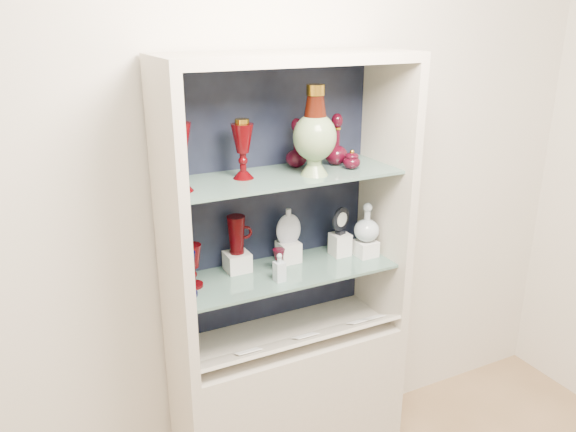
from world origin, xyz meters
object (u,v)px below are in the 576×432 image
cobalt_goblet (187,274)px  cameo_medallion (341,220)px  ruby_goblet_small (279,261)px  clear_square_bottle (279,267)px  ruby_pitcher (236,235)px  ruby_decanter_a (296,140)px  clear_round_decanter (367,223)px  pedestal_lamp_left (178,155)px  pedestal_lamp_right (243,149)px  ruby_goblet_tall (193,266)px  ruby_decanter_b (337,138)px  lidded_bowl (352,159)px  flat_flask (288,225)px

cobalt_goblet → cameo_medallion: size_ratio=1.42×
ruby_goblet_small → clear_square_bottle: 0.09m
ruby_pitcher → cameo_medallion: 0.48m
ruby_decanter_a → clear_round_decanter: size_ratio=1.36×
ruby_pitcher → pedestal_lamp_left: bearing=-139.6°
clear_round_decanter → pedestal_lamp_right: bearing=175.9°
ruby_goblet_small → ruby_pitcher: (-0.15, 0.09, 0.11)m
cobalt_goblet → ruby_goblet_tall: size_ratio=1.01×
pedestal_lamp_left → ruby_pitcher: bearing=26.1°
ruby_goblet_tall → ruby_goblet_small: bearing=-4.0°
ruby_pitcher → clear_round_decanter: 0.58m
ruby_decanter_b → ruby_goblet_small: bearing=-171.2°
lidded_bowl → ruby_goblet_small: (-0.31, 0.04, -0.41)m
ruby_decanter_a → pedestal_lamp_left: bearing=-167.8°
cobalt_goblet → ruby_pitcher: 0.30m
cobalt_goblet → ruby_decanter_b: bearing=7.0°
lidded_bowl → ruby_goblet_tall: lidded_bowl is taller
lidded_bowl → ruby_goblet_small: 0.52m
flat_flask → ruby_pitcher: bearing=-177.7°
pedestal_lamp_left → flat_flask: (0.49, 0.11, -0.38)m
ruby_decanter_b → ruby_goblet_small: (-0.29, -0.05, -0.48)m
ruby_decanter_b → clear_square_bottle: (-0.33, -0.13, -0.47)m
cobalt_goblet → ruby_pitcher: bearing=27.0°
ruby_decanter_a → clear_square_bottle: ruby_decanter_a is taller
cobalt_goblet → pedestal_lamp_right: bearing=13.0°
pedestal_lamp_left → clear_round_decanter: size_ratio=1.58×
ruby_decanter_a → lidded_bowl: size_ratio=2.79×
pedestal_lamp_left → ruby_pitcher: 0.49m
ruby_decanter_a → clear_square_bottle: (-0.16, -0.16, -0.47)m
ruby_goblet_tall → clear_square_bottle: size_ratio=1.49×
lidded_bowl → clear_round_decanter: bearing=12.3°
flat_flask → clear_round_decanter: flat_flask is taller
ruby_goblet_small → cameo_medallion: (0.32, 0.04, 0.11)m
ruby_decanter_b → ruby_pitcher: bearing=174.2°
ruby_pitcher → pedestal_lamp_right: bearing=-66.7°
ruby_decanter_b → clear_round_decanter: size_ratio=1.37×
ruby_decanter_b → lidded_bowl: (0.02, -0.09, -0.07)m
pedestal_lamp_left → lidded_bowl: 0.73m
pedestal_lamp_left → ruby_decanter_a: (0.53, 0.11, -0.02)m
lidded_bowl → clear_square_bottle: (-0.35, -0.04, -0.40)m
lidded_bowl → pedestal_lamp_right: bearing=172.0°
ruby_decanter_b → ruby_goblet_small: ruby_decanter_b is taller
clear_square_bottle → clear_round_decanter: clear_round_decanter is taller
pedestal_lamp_left → ruby_pitcher: size_ratio=1.65×
cobalt_goblet → ruby_goblet_small: (0.41, 0.04, -0.04)m
cameo_medallion → pedestal_lamp_right: bearing=161.8°
ruby_pitcher → cobalt_goblet: bearing=-138.7°
pedestal_lamp_left → cameo_medallion: pedestal_lamp_left is taller
flat_flask → ruby_goblet_small: bearing=-131.6°
clear_round_decanter → ruby_goblet_tall: bearing=176.7°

